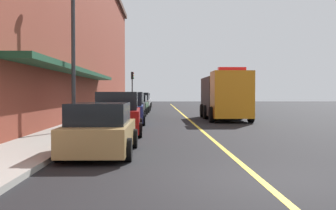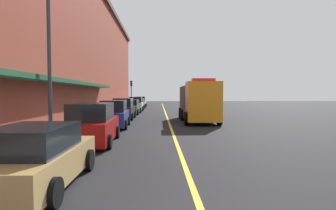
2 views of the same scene
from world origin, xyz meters
name	(u,v)px [view 1 (image 1 of 2)]	position (x,y,z in m)	size (l,w,h in m)	color
ground_plane	(184,115)	(0.00, 25.00, 0.00)	(112.00, 112.00, 0.00)	black
sidewalk_left	(109,114)	(-6.20, 25.00, 0.07)	(2.40, 70.00, 0.15)	#9E9B93
lane_center_stripe	(184,115)	(0.00, 25.00, 0.00)	(0.16, 70.00, 0.01)	gold
brick_building_left	(35,27)	(-11.96, 23.99, 7.15)	(10.29, 64.00, 14.28)	brown
parked_car_0	(100,130)	(-3.89, 3.67, 0.73)	(2.07, 4.35, 1.55)	#A5844C
parked_car_1	(118,115)	(-3.93, 9.50, 0.88)	(2.25, 4.62, 1.90)	maroon
parked_car_2	(129,110)	(-3.89, 15.47, 0.87)	(2.05, 4.28, 1.88)	navy
parked_car_3	(133,106)	(-4.04, 21.60, 0.89)	(1.99, 4.56, 1.92)	black
parked_car_4	(137,105)	(-4.02, 27.64, 0.78)	(2.17, 4.57, 1.65)	#2D5133
parked_car_5	(141,102)	(-3.95, 33.66, 0.88)	(2.12, 4.54, 1.90)	silver
parked_car_6	(142,102)	(-4.02, 38.81, 0.76)	(2.14, 4.38, 1.61)	#595B60
parked_car_7	(143,101)	(-4.03, 44.07, 0.85)	(2.11, 4.35, 1.84)	silver
utility_truck	(224,96)	(2.45, 19.31, 1.64)	(2.77, 7.74, 3.45)	orange
parking_meter_0	(125,101)	(-5.35, 31.01, 1.06)	(0.14, 0.18, 1.33)	#4C4C51
parking_meter_1	(107,106)	(-5.35, 16.69, 1.06)	(0.14, 0.18, 1.33)	#4C4C51
street_lamp_left	(73,36)	(-5.95, 9.74, 4.40)	(0.44, 0.44, 6.94)	#33383D
traffic_light_near	(132,82)	(-5.29, 40.98, 3.16)	(0.38, 0.36, 4.30)	#232326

